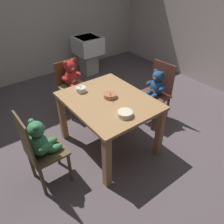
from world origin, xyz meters
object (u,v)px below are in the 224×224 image
Objects in this scene: teddy_chair_far_center at (156,88)px; porridge_bowl_terracotta_center at (110,95)px; porridge_bowl_white_near_left at (81,89)px; teddy_chair_near_front at (40,144)px; teddy_chair_near_left at (72,80)px; porridge_bowl_cream_near_right at (125,114)px; dining_table at (109,108)px; sink_basin at (88,50)px.

teddy_chair_far_center reaches higher than porridge_bowl_terracotta_center.
porridge_bowl_white_near_left is 0.38m from porridge_bowl_terracotta_center.
teddy_chair_near_front is 7.13× the size of porridge_bowl_white_near_left.
porridge_bowl_terracotta_center is at bearing 32.43° from porridge_bowl_white_near_left.
porridge_bowl_cream_near_right is (1.33, -0.09, 0.18)m from teddy_chair_near_left.
teddy_chair_near_front reaches higher than porridge_bowl_cream_near_right.
teddy_chair_far_center is at bearing 93.91° from dining_table.
dining_table is 0.41m from porridge_bowl_white_near_left.
teddy_chair_near_left is (-0.91, -0.85, 0.02)m from teddy_chair_far_center.
porridge_bowl_cream_near_right is 2.64m from sink_basin.
sink_basin is at bearing 47.81° from teddy_chair_near_front.
dining_table is at bearing 24.36° from porridge_bowl_white_near_left.
porridge_bowl_terracotta_center is (0.03, -0.84, 0.20)m from teddy_chair_far_center.
porridge_bowl_white_near_left is 0.84× the size of porridge_bowl_terracotta_center.
dining_table is at bearing 171.31° from porridge_bowl_cream_near_right.
porridge_bowl_terracotta_center reaches higher than sink_basin.
teddy_chair_near_left is at bearing 162.37° from porridge_bowl_white_near_left.
teddy_chair_near_left is at bearing -179.64° from porridge_bowl_terracotta_center.
porridge_bowl_terracotta_center is (0.32, 0.20, -0.01)m from porridge_bowl_white_near_left.
teddy_chair_far_center is 6.82× the size of porridge_bowl_white_near_left.
porridge_bowl_white_near_left is 0.17× the size of sink_basin.
teddy_chair_near_left is 0.68m from porridge_bowl_white_near_left.
porridge_bowl_terracotta_center reaches higher than porridge_bowl_cream_near_right.
dining_table is 7.05× the size of porridge_bowl_terracotta_center.
porridge_bowl_white_near_left is at bearing -171.69° from porridge_bowl_cream_near_right.
porridge_bowl_white_near_left is (-0.35, -0.16, 0.16)m from dining_table.
teddy_chair_near_left is 1.13× the size of sink_basin.
sink_basin is (-2.41, 1.06, -0.24)m from porridge_bowl_cream_near_right.
porridge_bowl_terracotta_center reaches higher than dining_table.
porridge_bowl_terracotta_center is (-0.39, 0.10, -0.00)m from porridge_bowl_cream_near_right.
porridge_bowl_terracotta_center is at bearing 124.17° from dining_table.
teddy_chair_near_left is 5.42× the size of porridge_bowl_cream_near_right.
teddy_chair_far_center is 1.10m from porridge_bowl_white_near_left.
dining_table is at bearing -5.90° from teddy_chair_near_left.
teddy_chair_near_left is at bearing -52.06° from teddy_chair_far_center.
porridge_bowl_white_near_left is at bearing -155.64° from dining_table.
teddy_chair_far_center is 5.52× the size of porridge_bowl_cream_near_right.
sink_basin is (-2.10, 1.88, -0.06)m from teddy_chair_near_front.
porridge_bowl_cream_near_right reaches higher than dining_table.
dining_table is 2.28m from sink_basin.
porridge_bowl_cream_near_right reaches higher than sink_basin.
dining_table is 0.88m from teddy_chair_near_front.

